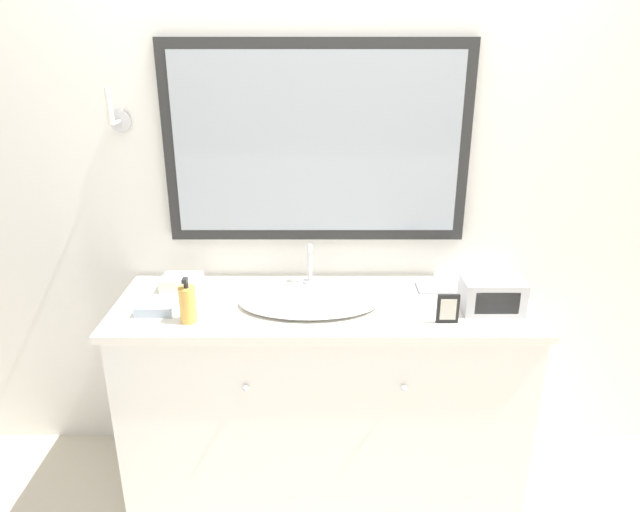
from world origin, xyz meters
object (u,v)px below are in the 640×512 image
picture_frame (448,309)px  soap_bottle (188,304)px  appliance_box (492,295)px  sink_basin (309,300)px

picture_frame → soap_bottle: bearing=179.4°
soap_bottle → appliance_box: soap_bottle is taller
appliance_box → picture_frame: (-0.19, -0.11, -0.01)m
sink_basin → picture_frame: 0.54m
picture_frame → sink_basin: bearing=163.3°
sink_basin → picture_frame: size_ratio=4.82×
soap_bottle → appliance_box: bearing=4.7°
picture_frame → appliance_box: bearing=28.8°
sink_basin → appliance_box: bearing=-4.0°
sink_basin → appliance_box: size_ratio=2.40×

